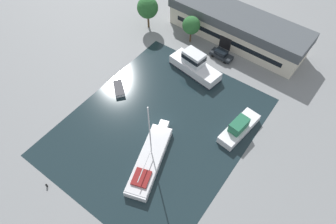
{
  "coord_description": "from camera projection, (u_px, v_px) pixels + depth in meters",
  "views": [
    {
      "loc": [
        16.77,
        -20.53,
        37.46
      ],
      "look_at": [
        0.0,
        2.37,
        1.0
      ],
      "focal_mm": 32.0,
      "sensor_mm": 36.0,
      "label": 1
    }
  ],
  "objects": [
    {
      "name": "quay_tree_by_water",
      "position": [
        148.0,
        8.0,
        57.52
      ],
      "size": [
        4.11,
        4.11,
        6.48
      ],
      "color": "brown",
      "rests_on": "ground"
    },
    {
      "name": "parked_car",
      "position": [
        221.0,
        55.0,
        54.62
      ],
      "size": [
        4.37,
        2.0,
        1.61
      ],
      "rotation": [
        0.0,
        0.0,
        4.64
      ],
      "color": "#1E2328",
      "rests_on": "ground"
    },
    {
      "name": "mooring_bollard",
      "position": [
        46.0,
        185.0,
        39.51
      ],
      "size": [
        0.26,
        0.26,
        0.62
      ],
      "color": "black",
      "rests_on": "ground"
    },
    {
      "name": "quay_tree_near_building",
      "position": [
        191.0,
        25.0,
        55.27
      ],
      "size": [
        3.35,
        3.35,
        5.39
      ],
      "color": "brown",
      "rests_on": "ground"
    },
    {
      "name": "sailboat_moored",
      "position": [
        150.0,
        159.0,
        41.53
      ],
      "size": [
        6.5,
        12.61,
        11.34
      ],
      "rotation": [
        0.0,
        0.0,
        0.32
      ],
      "color": "white",
      "rests_on": "water_canal"
    },
    {
      "name": "cabin_boat",
      "position": [
        239.0,
        128.0,
        44.4
      ],
      "size": [
        3.43,
        7.9,
        2.78
      ],
      "rotation": [
        0.0,
        0.0,
        -0.12
      ],
      "color": "white",
      "rests_on": "water_canal"
    },
    {
      "name": "small_dinghy",
      "position": [
        119.0,
        89.0,
        50.1
      ],
      "size": [
        3.76,
        3.47,
        0.65
      ],
      "rotation": [
        0.0,
        0.0,
        4.03
      ],
      "color": "white",
      "rests_on": "water_canal"
    },
    {
      "name": "warehouse_building",
      "position": [
        237.0,
        27.0,
        56.47
      ],
      "size": [
        27.41,
        8.8,
        5.5
      ],
      "rotation": [
        0.0,
        0.0,
        -0.04
      ],
      "color": "beige",
      "rests_on": "ground"
    },
    {
      "name": "motor_cruiser",
      "position": [
        195.0,
        65.0,
        51.95
      ],
      "size": [
        10.02,
        4.74,
        4.05
      ],
      "rotation": [
        0.0,
        0.0,
        1.41
      ],
      "color": "white",
      "rests_on": "water_canal"
    },
    {
      "name": "water_canal",
      "position": [
        159.0,
        126.0,
        45.82
      ],
      "size": [
        25.53,
        31.61,
        0.01
      ],
      "primitive_type": "cube",
      "color": "#19282D",
      "rests_on": "ground"
    },
    {
      "name": "ground_plane",
      "position": [
        159.0,
        126.0,
        45.82
      ],
      "size": [
        440.0,
        440.0,
        0.0
      ],
      "primitive_type": "plane",
      "color": "gray"
    }
  ]
}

